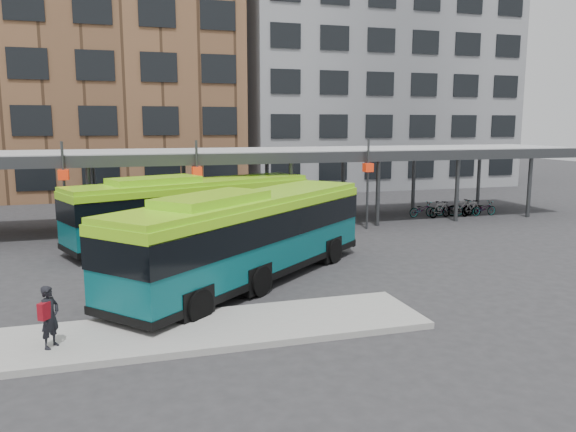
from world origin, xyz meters
The scene contains 9 objects.
ground centered at (0.00, 0.00, 0.00)m, with size 120.00×120.00×0.00m, color #28282B.
boarding_island centered at (-5.50, -3.00, 0.09)m, with size 14.00×3.00×0.18m, color gray.
canopy centered at (-0.06, 12.87, 3.91)m, with size 40.00×6.53×4.80m.
building_brick centered at (-10.00, 32.00, 11.00)m, with size 26.00×14.00×22.00m, color brown.
building_grey centered at (16.00, 32.00, 10.00)m, with size 24.00×14.00×20.00m, color slate.
bus_front centered at (-2.33, 1.48, 1.74)m, with size 10.81×9.99×3.35m.
bus_rear centered at (-3.35, 8.67, 1.69)m, with size 11.85×6.66×3.24m.
pedestrian centered at (-8.37, -3.33, 0.97)m, with size 0.62×0.67×1.55m.
bike_rack centered at (12.93, 12.01, 0.48)m, with size 5.67×1.35×1.07m.
Camera 1 is at (-6.60, -17.41, 5.55)m, focal length 35.00 mm.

